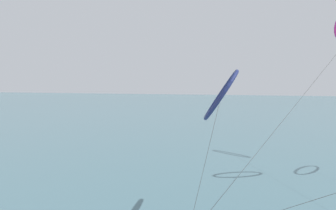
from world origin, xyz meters
The scene contains 2 objects.
sea_water centered at (0.00, 108.51, 0.04)m, with size 400.00×200.00×0.08m, color #476B75.
kite_navy centered at (4.84, 19.56, 8.85)m, with size 3.13×5.65×10.68m.
Camera 1 is at (6.36, -0.65, 9.82)m, focal length 30.75 mm.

